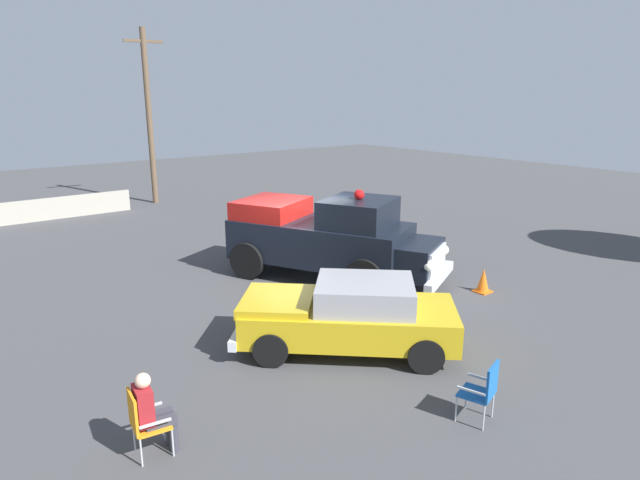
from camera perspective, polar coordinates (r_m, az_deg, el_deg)
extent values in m
plane|color=#424244|center=(15.53, -2.80, -3.86)|extent=(60.00, 60.00, 0.00)
cylinder|color=black|center=(15.63, 7.40, -1.84)|extent=(0.74, 1.08, 1.04)
cylinder|color=black|center=(13.84, 4.70, -4.01)|extent=(0.74, 1.08, 1.04)
cylinder|color=black|center=(17.02, -3.81, -0.34)|extent=(0.74, 1.08, 1.04)
cylinder|color=black|center=(15.39, -7.52, -2.12)|extent=(0.74, 1.08, 1.04)
cube|color=black|center=(15.23, 0.00, -0.09)|extent=(4.03, 5.32, 1.10)
cube|color=black|center=(14.29, 10.32, -1.90)|extent=(1.98, 1.58, 0.84)
cube|color=black|center=(14.56, 4.07, 2.81)|extent=(2.45, 2.36, 0.76)
cube|color=#B21914|center=(15.78, -5.07, 3.19)|extent=(2.51, 2.39, 0.60)
cube|color=silver|center=(14.18, 12.07, -2.12)|extent=(1.35, 0.74, 0.64)
cube|color=silver|center=(14.29, 12.36, -3.78)|extent=(2.10, 1.16, 0.24)
sphere|color=white|center=(14.89, 12.83, -1.03)|extent=(0.35, 0.35, 0.26)
sphere|color=white|center=(13.44, 11.26, -2.69)|extent=(0.35, 0.35, 0.26)
sphere|color=red|center=(14.46, 4.11, 4.75)|extent=(0.37, 0.37, 0.28)
cylinder|color=black|center=(10.59, -5.11, -11.27)|extent=(0.68, 0.65, 0.68)
cylinder|color=black|center=(12.06, -3.77, -7.85)|extent=(0.68, 0.65, 0.68)
cylinder|color=black|center=(10.52, 10.99, -11.72)|extent=(0.68, 0.65, 0.68)
cylinder|color=black|center=(12.00, 10.20, -8.20)|extent=(0.68, 0.65, 0.68)
cube|color=gold|center=(11.08, 3.08, -8.41)|extent=(4.30, 4.18, 0.64)
cube|color=gold|center=(11.07, -4.46, -6.43)|extent=(2.14, 2.15, 0.20)
cube|color=#99999E|center=(10.86, 4.71, -5.74)|extent=(2.45, 2.44, 0.56)
cube|color=silver|center=(11.43, -8.06, -8.98)|extent=(1.41, 1.50, 0.20)
cylinder|color=#B7BABF|center=(8.90, -15.95, -18.27)|extent=(0.03, 0.03, 0.44)
cylinder|color=#B7BABF|center=(8.55, -15.13, -19.76)|extent=(0.03, 0.03, 0.44)
cylinder|color=#B7BABF|center=(8.83, -18.85, -18.82)|extent=(0.03, 0.03, 0.44)
cylinder|color=#B7BABF|center=(8.47, -18.18, -20.36)|extent=(0.03, 0.03, 0.44)
cube|color=orange|center=(8.56, -17.15, -17.99)|extent=(0.54, 0.54, 0.04)
cube|color=orange|center=(8.37, -18.97, -16.65)|extent=(0.10, 0.48, 0.56)
cube|color=#B7BABF|center=(8.67, -17.64, -16.27)|extent=(0.44, 0.09, 0.03)
cube|color=#B7BABF|center=(8.27, -16.82, -17.86)|extent=(0.44, 0.09, 0.03)
cylinder|color=#B7BABF|center=(9.26, 14.03, -16.73)|extent=(0.04, 0.04, 0.44)
cylinder|color=#B7BABF|center=(9.62, 15.01, -15.50)|extent=(0.04, 0.04, 0.44)
cylinder|color=#B7BABF|center=(9.15, 16.73, -17.36)|extent=(0.04, 0.04, 0.44)
cylinder|color=#B7BABF|center=(9.51, 17.59, -16.09)|extent=(0.04, 0.04, 0.44)
cube|color=#1959A5|center=(9.26, 15.95, -15.17)|extent=(0.60, 0.60, 0.04)
cube|color=#1959A5|center=(9.06, 17.55, -13.94)|extent=(0.47, 0.18, 0.56)
cube|color=#B7BABF|center=(8.98, 15.51, -14.94)|extent=(0.17, 0.43, 0.03)
cube|color=#B7BABF|center=(9.38, 16.51, -13.64)|extent=(0.17, 0.43, 0.03)
cylinder|color=#383842|center=(8.81, -15.40, -18.58)|extent=(0.15, 0.15, 0.45)
cylinder|color=#383842|center=(8.65, -15.02, -19.25)|extent=(0.15, 0.15, 0.45)
cube|color=#383842|center=(8.63, -16.61, -17.21)|extent=(0.46, 0.21, 0.13)
cube|color=#383842|center=(8.46, -16.25, -17.87)|extent=(0.46, 0.21, 0.13)
cube|color=maroon|center=(8.36, -17.96, -16.06)|extent=(0.27, 0.42, 0.54)
sphere|color=beige|center=(8.18, -18.04, -13.80)|extent=(0.25, 0.25, 0.22)
cylinder|color=brown|center=(26.77, -17.41, 12.04)|extent=(0.26, 0.26, 7.87)
cube|color=brown|center=(26.84, -17.99, 19.16)|extent=(1.70, 0.35, 0.12)
cube|color=orange|center=(14.98, 16.60, -5.14)|extent=(0.40, 0.40, 0.04)
cone|color=orange|center=(14.88, 16.69, -4.00)|extent=(0.32, 0.32, 0.60)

